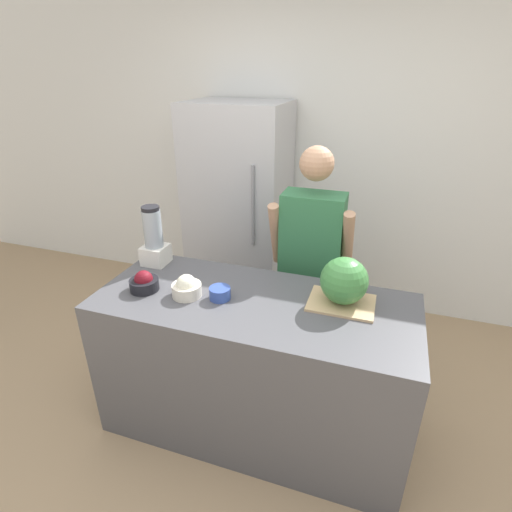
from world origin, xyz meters
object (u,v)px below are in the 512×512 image
object	(u,v)px
person	(310,265)
watermelon	(344,281)
refrigerator	(239,212)
bowl_cream	(187,288)
bowl_small_blue	(220,293)
bowl_cherries	(144,283)
blender	(154,239)

from	to	relation	value
person	watermelon	distance (m)	0.62
watermelon	refrigerator	bearing A→B (deg)	130.80
watermelon	bowl_cream	bearing A→B (deg)	-166.93
person	bowl_small_blue	world-z (taller)	person
watermelon	bowl_small_blue	xyz separation A→B (m)	(-0.63, -0.16, -0.11)
person	bowl_cream	xyz separation A→B (m)	(-0.54, -0.71, 0.12)
watermelon	bowl_small_blue	distance (m)	0.66
refrigerator	bowl_cherries	distance (m)	1.41
refrigerator	watermelon	distance (m)	1.60
bowl_cherries	blender	bearing A→B (deg)	109.99
person	blender	xyz separation A→B (m)	(-0.92, -0.41, 0.23)
bowl_cream	bowl_small_blue	world-z (taller)	bowl_cream
person	refrigerator	bearing A→B (deg)	138.21
refrigerator	person	world-z (taller)	refrigerator
bowl_cherries	blender	world-z (taller)	blender
bowl_cream	bowl_cherries	bearing A→B (deg)	-175.95
refrigerator	person	distance (m)	1.03
bowl_small_blue	watermelon	bearing A→B (deg)	14.14
bowl_cherries	person	bearing A→B (deg)	42.21
blender	bowl_small_blue	bearing A→B (deg)	-25.60
person	blender	world-z (taller)	person
bowl_cream	blender	distance (m)	0.49
person	bowl_small_blue	size ratio (longest dim) A/B	13.95
bowl_small_blue	bowl_cherries	bearing A→B (deg)	-173.74
bowl_cream	bowl_small_blue	xyz separation A→B (m)	(0.18, 0.03, -0.02)
watermelon	blender	distance (m)	1.19
bowl_cherries	bowl_cream	world-z (taller)	bowl_cream
refrigerator	person	bearing A→B (deg)	-41.79
bowl_cream	blender	bearing A→B (deg)	141.47
refrigerator	bowl_cherries	xyz separation A→B (m)	(-0.03, -1.41, 0.05)
person	bowl_small_blue	xyz separation A→B (m)	(-0.36, -0.68, 0.10)
bowl_cream	bowl_small_blue	bearing A→B (deg)	9.32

